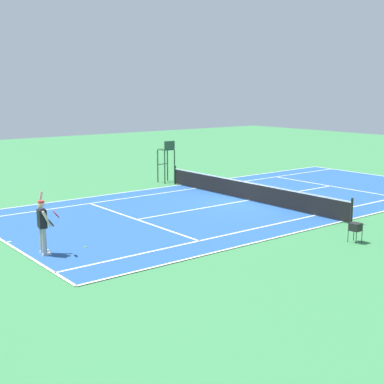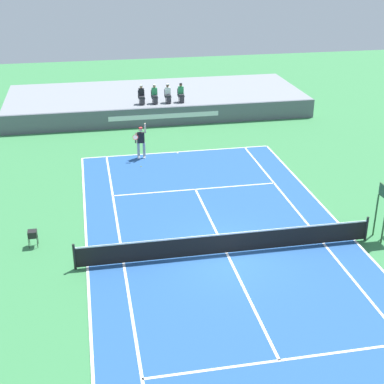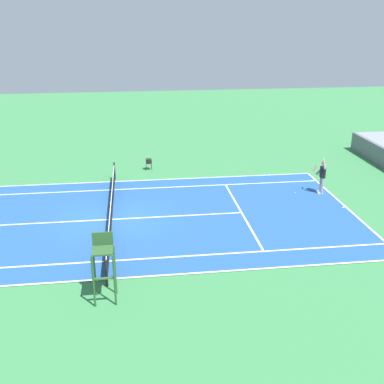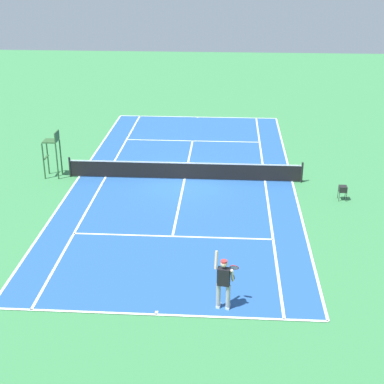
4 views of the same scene
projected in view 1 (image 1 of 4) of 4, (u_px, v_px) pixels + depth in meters
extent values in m
plane|color=#387F47|center=(248.00, 201.00, 26.31)|extent=(80.00, 80.00, 0.00)
cube|color=#235193|center=(248.00, 201.00, 26.30)|extent=(10.98, 23.78, 0.02)
cube|color=white|center=(5.00, 242.00, 19.06)|extent=(10.98, 0.10, 0.01)
cube|color=white|center=(342.00, 221.00, 22.07)|extent=(0.10, 23.78, 0.01)
cube|color=white|center=(180.00, 185.00, 30.53)|extent=(0.10, 23.78, 0.01)
cube|color=white|center=(315.00, 215.00, 23.14)|extent=(0.10, 23.78, 0.01)
cube|color=white|center=(195.00, 188.00, 29.47)|extent=(0.10, 23.78, 0.01)
cube|color=white|center=(137.00, 220.00, 22.40)|extent=(8.22, 0.10, 0.01)
cube|color=white|center=(330.00, 186.00, 30.20)|extent=(8.22, 0.10, 0.01)
cube|color=white|center=(248.00, 200.00, 26.30)|extent=(0.10, 12.80, 0.01)
cube|color=white|center=(8.00, 242.00, 19.12)|extent=(0.10, 0.20, 0.01)
cylinder|color=black|center=(352.00, 211.00, 21.63)|extent=(0.10, 0.10, 1.07)
cylinder|color=black|center=(175.00, 175.00, 30.78)|extent=(0.10, 0.10, 1.07)
cube|color=black|center=(248.00, 191.00, 26.22)|extent=(11.78, 0.02, 0.84)
cube|color=white|center=(248.00, 183.00, 26.14)|extent=(11.78, 0.03, 0.06)
cylinder|color=#9E9EA3|center=(42.00, 240.00, 17.77)|extent=(0.15, 0.15, 0.92)
cylinder|color=#9E9EA3|center=(44.00, 242.00, 17.49)|extent=(0.15, 0.15, 0.92)
cube|color=white|center=(44.00, 252.00, 17.87)|extent=(0.17, 0.30, 0.10)
cube|color=white|center=(47.00, 254.00, 17.60)|extent=(0.17, 0.30, 0.10)
cube|color=black|center=(42.00, 219.00, 17.49)|extent=(0.43, 0.30, 0.60)
sphere|color=beige|center=(41.00, 204.00, 17.40)|extent=(0.22, 0.22, 0.22)
cylinder|color=red|center=(41.00, 202.00, 17.38)|extent=(0.21, 0.21, 0.06)
cylinder|color=beige|center=(40.00, 200.00, 17.62)|extent=(0.12, 0.22, 0.61)
cylinder|color=beige|center=(47.00, 219.00, 17.31)|extent=(0.14, 0.34, 0.56)
cylinder|color=black|center=(51.00, 223.00, 17.35)|extent=(0.07, 0.19, 0.25)
torus|color=red|center=(56.00, 214.00, 17.41)|extent=(0.33, 0.24, 0.26)
cylinder|color=silver|center=(56.00, 214.00, 17.41)|extent=(0.29, 0.20, 0.22)
sphere|color=#D1E533|center=(85.00, 247.00, 18.43)|extent=(0.07, 0.07, 0.07)
cylinder|color=#2D562D|center=(158.00, 166.00, 31.44)|extent=(0.07, 0.07, 1.90)
cylinder|color=#2D562D|center=(167.00, 165.00, 31.87)|extent=(0.07, 0.07, 1.90)
cylinder|color=#2D562D|center=(165.00, 167.00, 30.91)|extent=(0.07, 0.07, 1.90)
cylinder|color=#2D562D|center=(175.00, 166.00, 31.33)|extent=(0.07, 0.07, 1.90)
cube|color=#2D562D|center=(166.00, 149.00, 31.21)|extent=(0.70, 0.70, 0.06)
cube|color=#2D562D|center=(169.00, 145.00, 30.88)|extent=(0.06, 0.70, 0.48)
cube|color=#2D562D|center=(163.00, 164.00, 31.61)|extent=(0.10, 0.70, 0.04)
cube|color=black|center=(355.00, 227.00, 19.06)|extent=(0.36, 0.36, 0.28)
cylinder|color=black|center=(362.00, 237.00, 19.09)|extent=(0.02, 0.02, 0.42)
cylinder|color=black|center=(354.00, 235.00, 19.36)|extent=(0.02, 0.02, 0.42)
cylinder|color=black|center=(356.00, 238.00, 18.89)|extent=(0.02, 0.02, 0.42)
cylinder|color=black|center=(348.00, 236.00, 19.15)|extent=(0.02, 0.02, 0.42)
ellipsoid|color=#D1E533|center=(356.00, 225.00, 19.04)|extent=(0.30, 0.30, 0.12)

